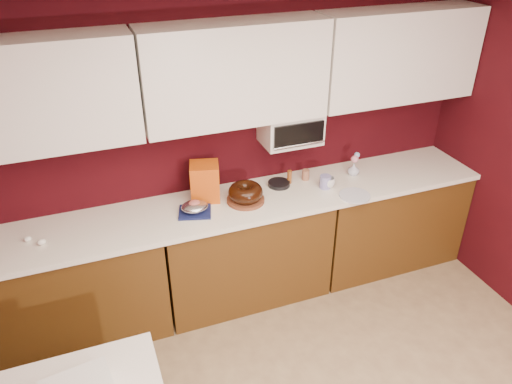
{
  "coord_description": "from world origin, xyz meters",
  "views": [
    {
      "loc": [
        -1.06,
        -1.14,
        2.88
      ],
      "look_at": [
        0.07,
        1.84,
        1.02
      ],
      "focal_mm": 35.0,
      "sensor_mm": 36.0,
      "label": 1
    }
  ],
  "objects": [
    {
      "name": "egg_left",
      "position": [
        -1.44,
        1.88,
        0.92
      ],
      "size": [
        0.06,
        0.06,
        0.04
      ],
      "primitive_type": "ellipsoid",
      "rotation": [
        0.0,
        0.0,
        -0.3
      ],
      "color": "white",
      "rests_on": "countertop"
    },
    {
      "name": "coffee_mug",
      "position": [
        0.71,
        1.9,
        0.95
      ],
      "size": [
        0.13,
        0.13,
        0.1
      ],
      "primitive_type": "imported",
      "rotation": [
        0.0,
        0.0,
        0.71
      ],
      "color": "silver",
      "rests_on": "countertop"
    },
    {
      "name": "blue_jar",
      "position": [
        0.68,
        1.9,
        0.95
      ],
      "size": [
        0.11,
        0.11,
        0.11
      ],
      "primitive_type": "cylinder",
      "rotation": [
        0.0,
        0.0,
        -0.3
      ],
      "color": "#1E1A92",
      "rests_on": "countertop"
    },
    {
      "name": "cake_base",
      "position": [
        0.02,
        1.93,
        0.91
      ],
      "size": [
        0.33,
        0.33,
        0.03
      ],
      "primitive_type": "cylinder",
      "rotation": [
        0.0,
        0.0,
        0.18
      ],
      "color": "brown",
      "rests_on": "countertop"
    },
    {
      "name": "toaster_oven",
      "position": [
        0.45,
        2.1,
        1.38
      ],
      "size": [
        0.45,
        0.3,
        0.25
      ],
      "primitive_type": "cube",
      "color": "white",
      "rests_on": "upper_cabinet_center"
    },
    {
      "name": "flower_blue",
      "position": [
        1.03,
        2.03,
        1.07
      ],
      "size": [
        0.05,
        0.05,
        0.05
      ],
      "primitive_type": "sphere",
      "color": "#84A7D4",
      "rests_on": "flower_vase"
    },
    {
      "name": "base_cabinet_right",
      "position": [
        1.33,
        1.94,
        0.43
      ],
      "size": [
        1.31,
        0.58,
        0.86
      ],
      "primitive_type": "cube",
      "color": "#4F300F",
      "rests_on": "floor"
    },
    {
      "name": "foil_ham_nest",
      "position": [
        -0.39,
        1.9,
        0.96
      ],
      "size": [
        0.21,
        0.19,
        0.07
      ],
      "primitive_type": "ellipsoid",
      "rotation": [
        0.0,
        0.0,
        -0.11
      ],
      "color": "silver",
      "rests_on": "navy_towel"
    },
    {
      "name": "base_cabinet_left",
      "position": [
        -1.33,
        1.94,
        0.43
      ],
      "size": [
        1.31,
        0.58,
        0.86
      ],
      "primitive_type": "cube",
      "color": "#4F300F",
      "rests_on": "floor"
    },
    {
      "name": "navy_towel",
      "position": [
        -0.39,
        1.9,
        0.91
      ],
      "size": [
        0.28,
        0.25,
        0.02
      ],
      "primitive_type": "cube",
      "rotation": [
        0.0,
        0.0,
        -0.28
      ],
      "color": "#141B4E",
      "rests_on": "countertop"
    },
    {
      "name": "bundt_cake",
      "position": [
        0.02,
        1.93,
        0.98
      ],
      "size": [
        0.28,
        0.28,
        0.11
      ],
      "primitive_type": "torus",
      "rotation": [
        0.0,
        0.0,
        0.05
      ],
      "color": "black",
      "rests_on": "cake_base"
    },
    {
      "name": "flower_vase",
      "position": [
        1.0,
        2.01,
        0.96
      ],
      "size": [
        0.08,
        0.08,
        0.11
      ],
      "primitive_type": "imported",
      "rotation": [
        0.0,
        0.0,
        -0.06
      ],
      "color": "silver",
      "rests_on": "countertop"
    },
    {
      "name": "dark_pan",
      "position": [
        0.35,
        2.07,
        0.92
      ],
      "size": [
        0.22,
        0.22,
        0.03
      ],
      "primitive_type": "cylinder",
      "rotation": [
        0.0,
        0.0,
        -0.3
      ],
      "color": "black",
      "rests_on": "countertop"
    },
    {
      "name": "egg_right",
      "position": [
        -1.53,
        1.96,
        0.92
      ],
      "size": [
        0.06,
        0.05,
        0.04
      ],
      "primitive_type": "ellipsoid",
      "rotation": [
        0.0,
        0.0,
        0.28
      ],
      "color": "white",
      "rests_on": "countertop"
    },
    {
      "name": "toaster_oven_handle",
      "position": [
        0.45,
        1.93,
        1.3
      ],
      "size": [
        0.42,
        0.02,
        0.02
      ],
      "primitive_type": "cylinder",
      "rotation": [
        0.0,
        1.57,
        0.0
      ],
      "color": "silver",
      "rests_on": "toaster_oven"
    },
    {
      "name": "toaster_oven_door",
      "position": [
        0.45,
        1.94,
        1.38
      ],
      "size": [
        0.4,
        0.02,
        0.18
      ],
      "primitive_type": "cube",
      "color": "black",
      "rests_on": "toaster_oven"
    },
    {
      "name": "upper_cabinet_left",
      "position": [
        -1.33,
        2.08,
        1.85
      ],
      "size": [
        1.31,
        0.33,
        0.7
      ],
      "primitive_type": "cube",
      "color": "white",
      "rests_on": "wall_back"
    },
    {
      "name": "upper_cabinet_center",
      "position": [
        0.0,
        2.08,
        1.85
      ],
      "size": [
        1.31,
        0.33,
        0.7
      ],
      "primitive_type": "cube",
      "color": "white",
      "rests_on": "wall_back"
    },
    {
      "name": "roasted_ham",
      "position": [
        -0.39,
        1.9,
        0.98
      ],
      "size": [
        0.1,
        0.09,
        0.06
      ],
      "primitive_type": "ellipsoid",
      "rotation": [
        0.0,
        0.0,
        0.19
      ],
      "color": "#C6655A",
      "rests_on": "foil_ham_nest"
    },
    {
      "name": "ceiling",
      "position": [
        0.0,
        0.0,
        2.5
      ],
      "size": [
        4.0,
        4.5,
        0.02
      ],
      "primitive_type": "cube",
      "color": "white",
      "rests_on": "wall_back"
    },
    {
      "name": "paper_cup",
      "position": [
        0.59,
        2.08,
        0.94
      ],
      "size": [
        0.08,
        0.08,
        0.09
      ],
      "primitive_type": "cylinder",
      "rotation": [
        0.0,
        0.0,
        -0.4
      ],
      "color": "#9B6146",
      "rests_on": "countertop"
    },
    {
      "name": "countertop",
      "position": [
        0.0,
        1.94,
        0.88
      ],
      "size": [
        4.0,
        0.62,
        0.04
      ],
      "primitive_type": "cube",
      "color": "white",
      "rests_on": "base_cabinet_center"
    },
    {
      "name": "base_cabinet_center",
      "position": [
        0.0,
        1.94,
        0.43
      ],
      "size": [
        1.31,
        0.58,
        0.86
      ],
      "primitive_type": "cube",
      "color": "#4F300F",
      "rests_on": "floor"
    },
    {
      "name": "pandoro_box",
      "position": [
        -0.26,
        2.08,
        1.05
      ],
      "size": [
        0.26,
        0.24,
        0.29
      ],
      "primitive_type": "cube",
      "rotation": [
        0.0,
        0.0,
        -0.26
      ],
      "color": "#B42D0C",
      "rests_on": "countertop"
    },
    {
      "name": "wall_back",
      "position": [
        0.0,
        2.25,
        1.25
      ],
      "size": [
        4.0,
        0.02,
        2.5
      ],
      "primitive_type": "cube",
      "color": "#36070C",
      "rests_on": "floor"
    },
    {
      "name": "amber_bottle",
      "position": [
        0.44,
        2.08,
        0.96
      ],
      "size": [
        0.05,
        0.05,
        0.11
      ],
      "primitive_type": "cylinder",
      "rotation": [
        0.0,
        0.0,
        -0.4
      ],
      "color": "brown",
      "rests_on": "countertop"
    },
    {
      "name": "flower_pink",
      "position": [
        1.0,
        2.01,
        1.05
      ],
      "size": [
        0.06,
        0.06,
        0.06
      ],
      "primitive_type": "sphere",
      "color": "pink",
      "rests_on": "flower_vase"
    },
    {
      "name": "upper_cabinet_right",
      "position": [
        1.33,
        2.08,
        1.85
      ],
      "size": [
        1.31,
        0.33,
        0.7
      ],
      "primitive_type": "cube",
      "color": "white",
      "rests_on": "wall_back"
    },
    {
      "name": "china_plate",
      "position": [
        0.83,
        1.7,
        0.91
      ],
      "size": [
        0.3,
        0.3,
        0.01
      ],
      "primitive_type": "cylinder",
      "rotation": [
        0.0,
        0.0,
        -0.27
      ],
      "color": "silver",
      "rests_on": "countertop"
    }
  ]
}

